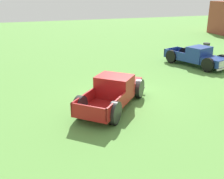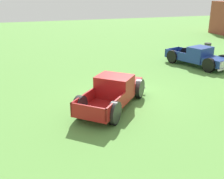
% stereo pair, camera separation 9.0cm
% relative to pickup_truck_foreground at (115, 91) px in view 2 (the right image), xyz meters
% --- Properties ---
extents(ground_plane, '(80.00, 80.00, 0.00)m').
position_rel_pickup_truck_foreground_xyz_m(ground_plane, '(-0.58, 0.54, -0.71)').
color(ground_plane, '#5B9342').
extents(pickup_truck_foreground, '(4.72, 4.55, 1.49)m').
position_rel_pickup_truck_foreground_xyz_m(pickup_truck_foreground, '(0.00, 0.00, 0.00)').
color(pickup_truck_foreground, maroon).
rests_on(pickup_truck_foreground, ground_plane).
extents(pickup_truck_behind_right, '(5.05, 3.12, 1.46)m').
position_rel_pickup_truck_foreground_xyz_m(pickup_truck_behind_right, '(-4.60, 8.23, -0.01)').
color(pickup_truck_behind_right, navy).
rests_on(pickup_truck_behind_right, ground_plane).
extents(trash_can, '(0.59, 0.59, 0.95)m').
position_rel_pickup_truck_foreground_xyz_m(trash_can, '(-8.07, 11.54, -0.23)').
color(trash_can, '#4C4C51').
rests_on(trash_can, ground_plane).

